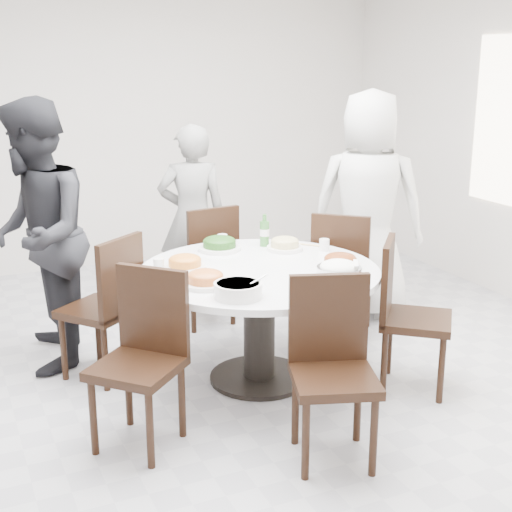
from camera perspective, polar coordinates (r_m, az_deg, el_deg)
name	(u,v)px	position (r m, az deg, el deg)	size (l,w,h in m)	color
floor	(206,384)	(4.64, -4.02, -10.21)	(6.00, 6.00, 0.01)	#B9B8BE
wall_back	(94,124)	(7.10, -12.86, 10.27)	(6.00, 0.01, 2.80)	silver
dining_table	(259,325)	(4.55, 0.26, -5.55)	(1.50, 1.50, 0.75)	white
chair_ne	(343,272)	(5.34, 7.01, -1.29)	(0.42, 0.42, 0.95)	black
chair_n	(203,264)	(5.53, -4.29, -0.63)	(0.42, 0.42, 0.95)	black
chair_nw	(99,307)	(4.70, -12.43, -3.97)	(0.42, 0.42, 0.95)	black
chair_sw	(136,364)	(3.82, -9.55, -8.49)	(0.42, 0.42, 0.95)	black
chair_s	(334,375)	(3.67, 6.30, -9.45)	(0.42, 0.42, 0.95)	black
chair_se	(417,317)	(4.52, 12.73, -4.77)	(0.42, 0.42, 0.95)	black
diner_right	(368,206)	(5.65, 8.95, 4.00)	(0.88, 0.57, 1.80)	silver
diner_middle	(192,218)	(5.80, -5.11, 3.04)	(0.55, 0.36, 1.52)	black
diner_left	(36,237)	(4.84, -17.17, 1.46)	(0.87, 0.68, 1.79)	black
dish_greens	(220,245)	(4.85, -2.94, 0.89)	(0.29, 0.29, 0.07)	white
dish_pale	(285,245)	(4.85, 2.32, 0.85)	(0.24, 0.24, 0.07)	white
dish_orange	(185,264)	(4.43, -5.71, -0.64)	(0.26, 0.26, 0.07)	white
dish_redbrown	(340,263)	(4.47, 6.75, -0.56)	(0.26, 0.26, 0.07)	white
dish_tofu	(206,280)	(4.10, -4.06, -1.95)	(0.27, 0.27, 0.07)	white
rice_bowl	(339,276)	(4.13, 6.64, -1.60)	(0.26, 0.26, 0.11)	silver
soup_bowl	(238,290)	(3.91, -1.45, -2.74)	(0.27, 0.27, 0.08)	white
beverage_bottle	(265,230)	(4.94, 0.69, 2.08)	(0.06, 0.06, 0.23)	#33742E
tea_cups	(229,241)	(4.95, -2.16, 1.24)	(0.07, 0.07, 0.08)	white
chopsticks	(222,243)	(5.02, -2.75, 1.02)	(0.24, 0.04, 0.01)	tan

